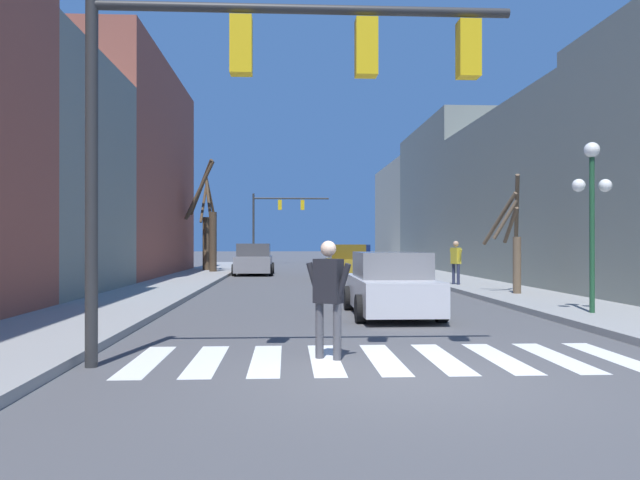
{
  "coord_description": "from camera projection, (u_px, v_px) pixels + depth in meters",
  "views": [
    {
      "loc": [
        -1.49,
        -8.18,
        1.79
      ],
      "look_at": [
        0.21,
        23.6,
        1.92
      ],
      "focal_mm": 35.0,
      "sensor_mm": 36.0,
      "label": 1
    }
  ],
  "objects": [
    {
      "name": "ground_plane",
      "position": [
        399.0,
        378.0,
        8.24
      ],
      "size": [
        240.0,
        240.0,
        0.0
      ],
      "primitive_type": "plane",
      "color": "#4C4C4F"
    },
    {
      "name": "building_row_left",
      "position": [
        11.0,
        127.0,
        20.42
      ],
      "size": [
        6.0,
        38.69,
        12.48
      ],
      "color": "#934C3D",
      "rests_on": "ground_plane"
    },
    {
      "name": "building_row_right",
      "position": [
        512.0,
        192.0,
        33.21
      ],
      "size": [
        6.0,
        61.06,
        10.1
      ],
      "color": "beige",
      "rests_on": "ground_plane"
    },
    {
      "name": "crosswalk_stripes",
      "position": [
        384.0,
        359.0,
        9.56
      ],
      "size": [
        7.65,
        2.6,
        0.01
      ],
      "color": "white",
      "rests_on": "ground_plane"
    },
    {
      "name": "traffic_signal_near",
      "position": [
        256.0,
        81.0,
        9.08
      ],
      "size": [
        6.2,
        0.28,
        5.61
      ],
      "color": "#2D2D2D",
      "rests_on": "ground_plane"
    },
    {
      "name": "traffic_signal_far",
      "position": [
        276.0,
        213.0,
        52.59
      ],
      "size": [
        6.45,
        0.28,
        5.93
      ],
      "color": "#2D2D2D",
      "rests_on": "ground_plane"
    },
    {
      "name": "street_lamp_right_corner",
      "position": [
        592.0,
        191.0,
        14.57
      ],
      "size": [
        0.95,
        0.36,
        3.99
      ],
      "color": "#1E4C2D",
      "rests_on": "sidewalk_right"
    },
    {
      "name": "car_driving_away_lane",
      "position": [
        254.0,
        260.0,
        34.73
      ],
      "size": [
        2.2,
        4.52,
        1.74
      ],
      "rotation": [
        0.0,
        0.0,
        1.57
      ],
      "color": "gray",
      "rests_on": "ground_plane"
    },
    {
      "name": "car_parked_left_near",
      "position": [
        356.0,
        257.0,
        43.5
      ],
      "size": [
        2.2,
        4.3,
        1.65
      ],
      "rotation": [
        0.0,
        0.0,
        1.57
      ],
      "color": "navy",
      "rests_on": "ground_plane"
    },
    {
      "name": "car_driving_toward_lane",
      "position": [
        391.0,
        286.0,
        15.25
      ],
      "size": [
        2.04,
        4.37,
        1.55
      ],
      "rotation": [
        0.0,
        0.0,
        1.57
      ],
      "color": "silver",
      "rests_on": "ground_plane"
    },
    {
      "name": "car_parked_right_far",
      "position": [
        346.0,
        263.0,
        29.97
      ],
      "size": [
        1.99,
        4.72,
        1.7
      ],
      "rotation": [
        0.0,
        0.0,
        1.57
      ],
      "color": "#A38423",
      "rests_on": "ground_plane"
    },
    {
      "name": "pedestrian_on_right_sidewalk",
      "position": [
        328.0,
        289.0,
        9.55
      ],
      "size": [
        0.7,
        0.51,
        1.82
      ],
      "rotation": [
        0.0,
        0.0,
        2.56
      ],
      "color": "#4C4C51",
      "rests_on": "ground_plane"
    },
    {
      "name": "pedestrian_crossing_street",
      "position": [
        456.0,
        259.0,
        24.42
      ],
      "size": [
        0.36,
        0.71,
        1.71
      ],
      "rotation": [
        0.0,
        0.0,
        1.97
      ],
      "color": "#282D47",
      "rests_on": "sidewalk_right"
    },
    {
      "name": "street_tree_left_mid",
      "position": [
        207.0,
        232.0,
        37.34
      ],
      "size": [
        0.78,
        2.04,
        5.62
      ],
      "color": "brown",
      "rests_on": "sidewalk_left"
    },
    {
      "name": "street_tree_left_near",
      "position": [
        513.0,
        240.0,
        20.38
      ],
      "size": [
        1.3,
        1.49,
        3.88
      ],
      "color": "brown",
      "rests_on": "sidewalk_right"
    },
    {
      "name": "street_tree_right_far",
      "position": [
        208.0,
        219.0,
        35.63
      ],
      "size": [
        1.93,
        2.25,
        6.44
      ],
      "color": "#473828",
      "rests_on": "sidewalk_left"
    }
  ]
}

